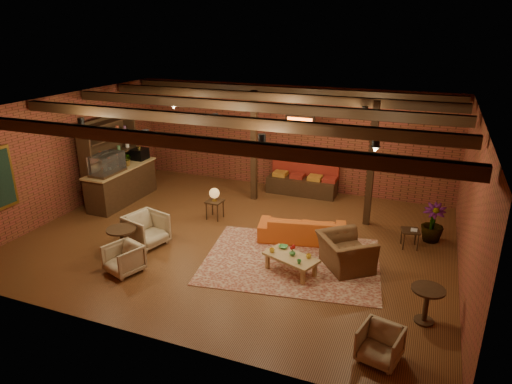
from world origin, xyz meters
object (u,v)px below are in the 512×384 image
at_px(armchair_far, 380,343).
at_px(side_table_lamp, 214,196).
at_px(plant_tall, 438,186).
at_px(side_table_book, 410,231).
at_px(sofa, 302,228).
at_px(coffee_table, 291,258).
at_px(armchair_b, 124,257).
at_px(armchair_right, 346,247).
at_px(round_table_left, 122,238).
at_px(armchair_a, 146,228).
at_px(round_table_right, 427,300).

bearing_deg(armchair_far, side_table_lamp, 153.63).
bearing_deg(plant_tall, side_table_book, -130.27).
height_order(sofa, coffee_table, coffee_table).
xyz_separation_m(sofa, armchair_b, (-3.05, -2.84, 0.04)).
height_order(armchair_right, side_table_book, armchair_right).
relative_size(round_table_left, plant_tall, 0.24).
relative_size(sofa, armchair_right, 1.86).
height_order(sofa, plant_tall, plant_tall).
height_order(armchair_a, plant_tall, plant_tall).
relative_size(sofa, plant_tall, 0.74).
bearing_deg(round_table_left, armchair_far, -13.00).
height_order(armchair_right, round_table_right, armchair_right).
bearing_deg(round_table_right, armchair_far, -115.63).
distance_m(round_table_left, round_table_right, 6.39).
xyz_separation_m(coffee_table, armchair_far, (2.08, -2.04, -0.03)).
bearing_deg(armchair_right, plant_tall, -77.44).
bearing_deg(armchair_b, sofa, 62.57).
bearing_deg(plant_tall, armchair_right, -129.49).
height_order(armchair_a, armchair_b, armchair_a).
bearing_deg(round_table_right, side_table_book, 99.11).
relative_size(round_table_left, armchair_right, 0.61).
bearing_deg(round_table_right, armchair_right, 140.62).
bearing_deg(armchair_far, sofa, 135.67).
height_order(armchair_a, round_table_right, armchair_a).
bearing_deg(side_table_lamp, plant_tall, 7.37).
distance_m(armchair_b, side_table_book, 6.45).
bearing_deg(side_table_book, plant_tall, 49.73).
relative_size(armchair_b, armchair_far, 1.09).
bearing_deg(sofa, side_table_book, -179.60).
relative_size(side_table_lamp, armchair_a, 1.02).
relative_size(round_table_left, armchair_b, 1.00).
relative_size(coffee_table, armchair_far, 2.00).
xyz_separation_m(round_table_left, armchair_a, (0.16, 0.69, -0.04)).
height_order(side_table_book, armchair_far, armchair_far).
bearing_deg(coffee_table, armchair_a, -179.75).
height_order(side_table_book, plant_tall, plant_tall).
relative_size(coffee_table, side_table_lamp, 1.46).
distance_m(side_table_lamp, armchair_right, 3.98).
xyz_separation_m(side_table_book, plant_tall, (0.46, 0.54, 1.00)).
distance_m(armchair_b, plant_tall, 7.21).
relative_size(side_table_book, round_table_right, 0.71).
height_order(armchair_a, side_table_book, armchair_a).
distance_m(coffee_table, armchair_a, 3.54).
bearing_deg(plant_tall, side_table_lamp, -172.63).
xyz_separation_m(sofa, armchair_right, (1.22, -0.95, 0.18)).
bearing_deg(armchair_b, armchair_far, 11.40).
xyz_separation_m(armchair_b, armchair_far, (5.33, -0.77, -0.03)).
relative_size(armchair_a, armchair_right, 0.76).
bearing_deg(armchair_right, coffee_table, 83.70).
relative_size(side_table_lamp, armchair_far, 1.37).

